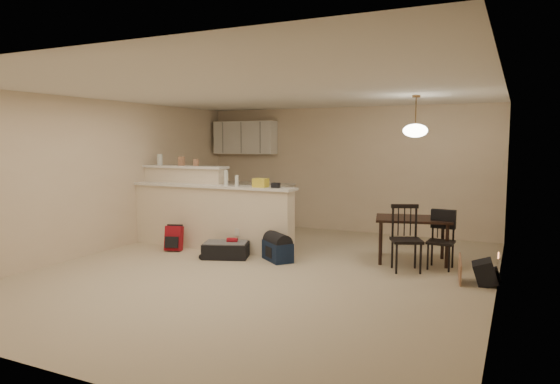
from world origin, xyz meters
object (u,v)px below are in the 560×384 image
Objects in this scene: pendant_lamp at (415,130)px; red_backpack at (174,238)px; dining_chair_near at (407,239)px; dining_chair_far at (441,241)px; black_daypack at (485,273)px; suitcase at (226,250)px; navy_duffel at (278,251)px; dining_table at (413,223)px.

pendant_lamp is 4.25m from red_backpack.
dining_chair_near is 3.80m from red_backpack.
dining_chair_far is 0.89m from black_daypack.
pendant_lamp is 0.90× the size of suitcase.
dining_chair_near is at bearing 71.14° from black_daypack.
dining_chair_far is 4.25m from red_backpack.
pendant_lamp is 2.28m from black_daypack.
navy_duffel is at bearing 83.57° from black_daypack.
red_backpack is 4.83m from black_daypack.
red_backpack reaches higher than navy_duffel.
black_daypack is at bearing -37.18° from pendant_lamp.
pendant_lamp is at bearing -0.47° from suitcase.
dining_chair_near is at bearing -87.08° from pendant_lamp.
suitcase is 3.77m from black_daypack.
pendant_lamp is 2.75m from navy_duffel.
dining_table is 2.91m from suitcase.
pendant_lamp is 1.63m from dining_chair_near.
suitcase is at bearing 86.24° from black_daypack.
dining_table is 1.39m from pendant_lamp.
dining_table is 2.25× the size of navy_duffel.
suitcase is at bearing 164.62° from dining_chair_near.
dining_chair_far is at bearing -7.33° from suitcase.
black_daypack is at bearing -18.04° from suitcase.
dining_table is 1.77× the size of suitcase.
dining_chair_near is 1.72× the size of navy_duffel.
dining_table is at bearing 62.63° from navy_duffel.
navy_duffel is (0.82, 0.18, 0.03)m from suitcase.
suitcase is at bearing -163.70° from dining_chair_far.
dining_table is 1.42m from black_daypack.
dining_table reaches higher than navy_duffel.
dining_table is at bearing 0.00° from pendant_lamp.
dining_chair_near is at bearing 45.97° from navy_duffel.
navy_duffel is at bearing -15.02° from red_backpack.
suitcase is 1.06m from red_backpack.
suitcase is 1.27× the size of navy_duffel.
red_backpack is 0.76× the size of navy_duffel.
red_backpack reaches higher than suitcase.
pendant_lamp reaches higher than navy_duffel.
dining_table is 1.31× the size of dining_chair_near.
black_daypack is (1.05, -0.23, -0.31)m from dining_chair_near.
dining_chair_far is (0.45, -0.25, -0.18)m from dining_table.
suitcase is (-2.72, -0.41, -0.35)m from dining_chair_near.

